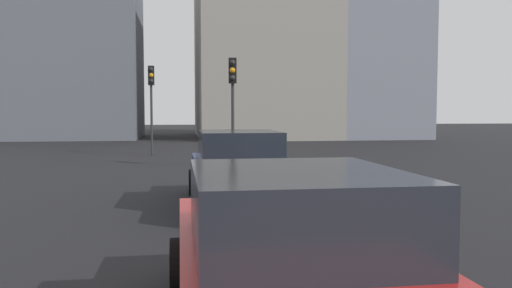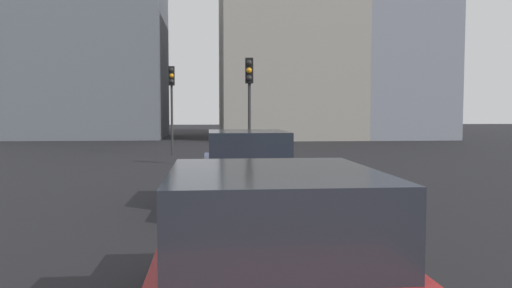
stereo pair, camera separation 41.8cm
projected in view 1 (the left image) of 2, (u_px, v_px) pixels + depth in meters
car_navy_lead at (238, 170)px, 11.08m from camera, size 4.79×2.11×1.64m
car_red_second at (292, 263)px, 4.34m from camera, size 4.59×2.12×1.58m
traffic_light_near_left at (151, 91)px, 23.73m from camera, size 0.33×0.30×4.20m
traffic_light_near_right at (233, 89)px, 18.09m from camera, size 0.33×0.30×3.97m
building_facade_left at (366, 29)px, 41.54m from camera, size 11.22×6.77×17.70m
building_facade_center at (265, 56)px, 42.36m from camera, size 15.00×11.34×13.39m
building_facade_right at (64, 51)px, 39.30m from camera, size 9.47×11.54×13.53m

